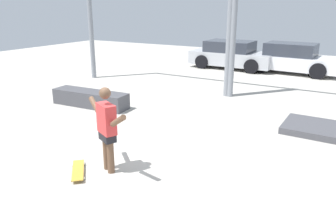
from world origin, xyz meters
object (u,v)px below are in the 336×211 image
(parked_car_silver, at_px, (232,55))
(skateboard, at_px, (78,170))
(parked_car_white, at_px, (292,59))
(grind_box, at_px, (90,99))
(skateboarder, at_px, (107,126))

(parked_car_silver, bearing_deg, skateboard, -82.97)
(skateboard, relative_size, parked_car_white, 0.18)
(grind_box, relative_size, parked_car_silver, 0.61)
(parked_car_white, bearing_deg, skateboard, -94.44)
(skateboarder, distance_m, parked_car_silver, 11.85)
(skateboard, xyz_separation_m, parked_car_white, (1.67, 12.30, 0.61))
(skateboarder, height_order, parked_car_white, skateboarder)
(skateboard, height_order, parked_car_silver, parked_car_silver)
(parked_car_silver, xyz_separation_m, parked_car_white, (2.92, 0.19, 0.01))
(skateboard, xyz_separation_m, parked_car_silver, (-1.25, 12.11, 0.61))
(grind_box, bearing_deg, skateboard, -50.32)
(skateboarder, xyz_separation_m, parked_car_silver, (-1.69, 11.72, -0.24))
(skateboarder, relative_size, parked_car_silver, 0.40)
(parked_car_white, bearing_deg, grind_box, -113.64)
(skateboarder, height_order, skateboard, skateboarder)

